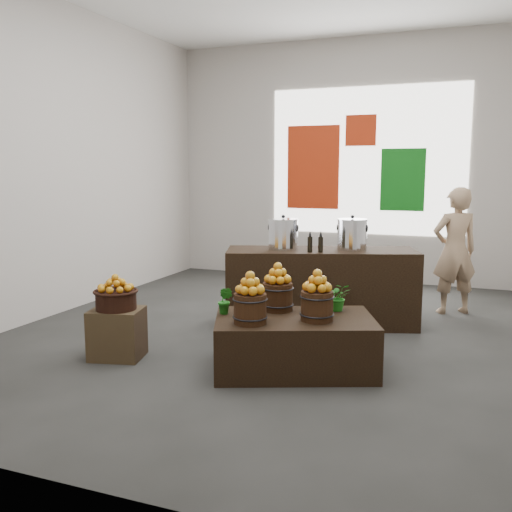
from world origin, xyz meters
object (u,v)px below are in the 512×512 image
at_px(crate, 117,334).
at_px(display_table, 294,344).
at_px(stock_pot_center, 352,235).
at_px(wicker_basket, 116,300).
at_px(shopper, 455,251).
at_px(stock_pot_left, 283,235).
at_px(counter, 321,287).

distance_m(crate, display_table, 1.78).
bearing_deg(display_table, stock_pot_center, 62.71).
bearing_deg(crate, wicker_basket, 0.00).
xyz_separation_m(stock_pot_center, shopper, (1.13, 1.06, -0.27)).
distance_m(stock_pot_left, stock_pot_center, 0.82).
distance_m(counter, stock_pot_left, 0.78).
bearing_deg(shopper, counter, 9.74).
bearing_deg(stock_pot_center, stock_pot_left, -160.79).
xyz_separation_m(display_table, stock_pot_center, (0.16, 1.75, 0.84)).
bearing_deg(counter, shopper, 19.57).
xyz_separation_m(crate, stock_pot_center, (1.91, 2.05, 0.84)).
distance_m(crate, stock_pot_center, 2.93).
height_order(wicker_basket, counter, counter).
distance_m(stock_pot_center, shopper, 1.57).
bearing_deg(display_table, counter, 74.18).
xyz_separation_m(stock_pot_left, shopper, (1.90, 1.33, -0.27)).
distance_m(wicker_basket, stock_pot_left, 2.18).
bearing_deg(shopper, display_table, 36.34).
bearing_deg(wicker_basket, shopper, 45.73).
bearing_deg(crate, stock_pot_center, 47.11).
xyz_separation_m(counter, stock_pot_left, (-0.43, -0.15, 0.63)).
distance_m(stock_pot_left, shopper, 2.33).
relative_size(counter, stock_pot_left, 6.47).
bearing_deg(stock_pot_left, counter, 19.21).
xyz_separation_m(wicker_basket, counter, (1.57, 1.94, -0.13)).
height_order(wicker_basket, stock_pot_center, stock_pot_center).
distance_m(crate, counter, 2.50).
height_order(display_table, stock_pot_center, stock_pot_center).
xyz_separation_m(crate, shopper, (3.03, 3.11, 0.57)).
xyz_separation_m(crate, stock_pot_left, (1.14, 1.79, 0.84)).
bearing_deg(shopper, stock_pot_left, 5.92).
height_order(counter, shopper, shopper).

